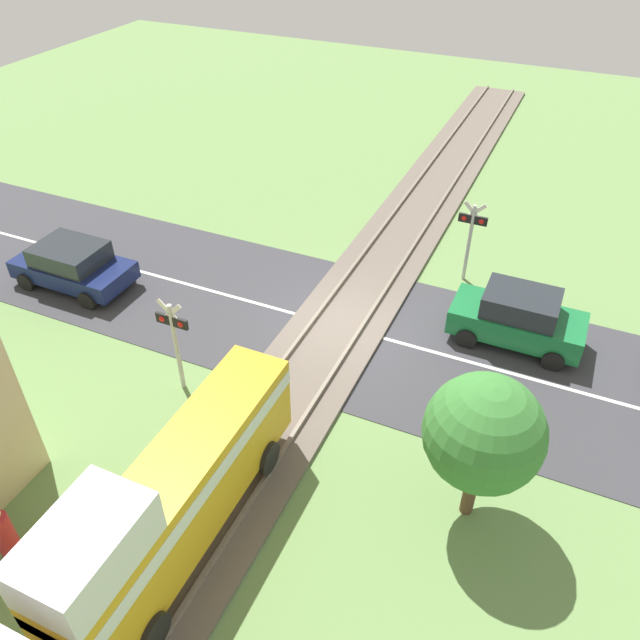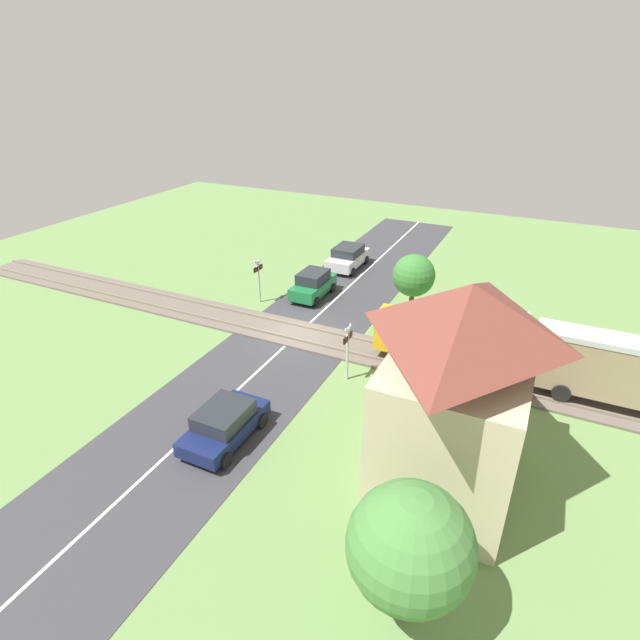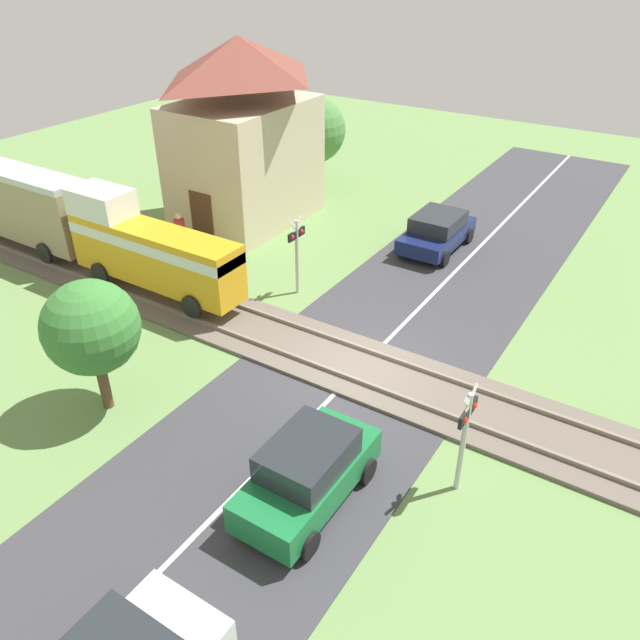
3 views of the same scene
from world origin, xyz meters
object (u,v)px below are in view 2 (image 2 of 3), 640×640
Objects in this scene: train at (548,356)px; crossing_signal_west_approach at (258,274)px; car_behind_queue at (348,257)px; pedestrian_by_station at (471,400)px; crossing_signal_east_approach at (348,345)px; station_building at (457,393)px; car_near_crossing at (313,284)px; car_far_side at (225,423)px.

train reaches higher than crossing_signal_west_approach.
train is 3.69× the size of car_behind_queue.
train is 5.35× the size of crossing_signal_west_approach.
pedestrian_by_station is at bearing -40.16° from train.
crossing_signal_east_approach is (2.77, -8.14, -0.06)m from train.
station_building is (17.49, 11.00, 2.79)m from car_behind_queue.
car_behind_queue is 2.48× the size of pedestrian_by_station.
car_behind_queue is 1.45× the size of crossing_signal_east_approach.
station_building reaches higher than pedestrian_by_station.
crossing_signal_west_approach is 14.91m from pedestrian_by_station.
crossing_signal_west_approach is at bearing -18.76° from car_behind_queue.
train is 8.59m from crossing_signal_east_approach.
crossing_signal_west_approach is 16.88m from station_building.
car_behind_queue is 14.34m from crossing_signal_east_approach.
car_behind_queue is (-10.44, -13.62, -1.04)m from train.
car_near_crossing is at bearing 0.00° from car_behind_queue.
train is 7.72m from station_building.
car_near_crossing is 2.25× the size of pedestrian_by_station.
crossing_signal_west_approach is at bearing -154.29° from car_far_side.
car_far_side is at bearing -23.97° from crossing_signal_east_approach.
crossing_signal_west_approach is (-11.40, -5.49, 1.04)m from car_far_side.
car_near_crossing is 0.96× the size of car_far_side.
car_near_crossing is (-4.86, -13.62, -1.01)m from train.
crossing_signal_east_approach is at bearing 35.76° from car_near_crossing.
car_near_crossing reaches higher than car_far_side.
car_near_crossing is at bearing -144.24° from crossing_signal_east_approach.
pedestrian_by_station reaches higher than car_far_side.
pedestrian_by_station is (-4.05, 0.09, -2.87)m from station_building.
crossing_signal_east_approach is (13.21, 5.49, 0.97)m from car_behind_queue.
crossing_signal_west_approach is 1.00× the size of crossing_signal_east_approach.
car_far_side is at bearing -51.22° from train.
crossing_signal_west_approach is at bearing -112.78° from pedestrian_by_station.
crossing_signal_west_approach is 0.38× the size of station_building.
pedestrian_by_station is at bearing 67.22° from crossing_signal_west_approach.
crossing_signal_east_approach is 7.21m from station_building.
pedestrian_by_station is (7.85, 11.10, -0.11)m from car_near_crossing.
train is 17.20m from car_behind_queue.
train is 9.15× the size of pedestrian_by_station.
crossing_signal_west_approach is at bearing -99.67° from train.
station_building is at bearing 54.22° from crossing_signal_west_approach.
train is 4.07× the size of car_near_crossing.
car_near_crossing is 1.32× the size of crossing_signal_east_approach.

